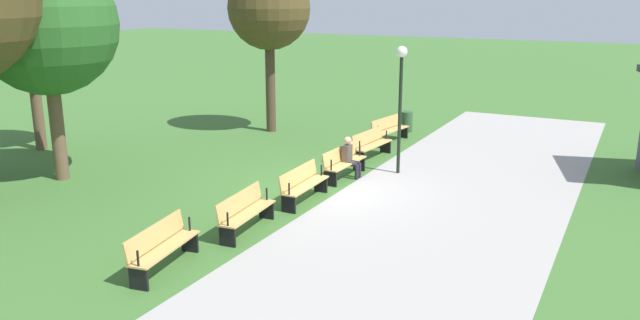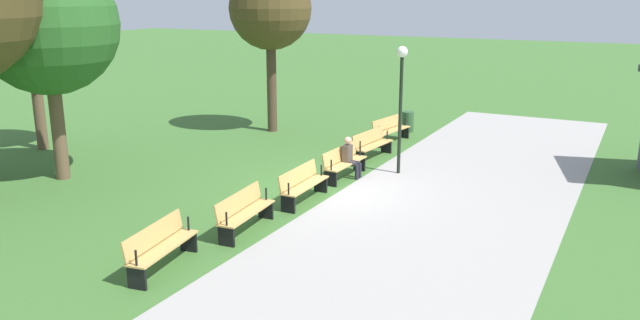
% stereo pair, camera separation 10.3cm
% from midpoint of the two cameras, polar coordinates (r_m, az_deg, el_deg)
% --- Properties ---
extents(ground_plane, '(120.00, 120.00, 0.00)m').
position_cam_midpoint_polar(ground_plane, '(17.14, 0.49, -2.67)').
color(ground_plane, '#3D6B2D').
extents(path_paving, '(26.48, 5.78, 0.01)m').
position_cam_midpoint_polar(path_paving, '(16.01, 11.02, -4.23)').
color(path_paving, '#A39E99').
rests_on(path_paving, ground).
extents(bench_0, '(1.99, 0.77, 0.89)m').
position_cam_midpoint_polar(bench_0, '(22.57, 6.16, 2.81)').
color(bench_0, tan).
rests_on(bench_0, ground).
extents(bench_1, '(1.98, 0.65, 0.89)m').
position_cam_midpoint_polar(bench_1, '(20.28, 4.49, 1.47)').
color(bench_1, tan).
rests_on(bench_1, ground).
extents(bench_2, '(1.96, 0.53, 0.89)m').
position_cam_midpoint_polar(bench_2, '(18.09, 1.96, -0.15)').
color(bench_2, tan).
rests_on(bench_2, ground).
extents(bench_3, '(1.96, 0.53, 0.89)m').
position_cam_midpoint_polar(bench_3, '(16.02, -1.74, -2.16)').
color(bench_3, tan).
rests_on(bench_3, ground).
extents(bench_4, '(1.98, 0.65, 0.89)m').
position_cam_midpoint_polar(bench_4, '(14.14, -7.04, -4.61)').
color(bench_4, tan).
rests_on(bench_4, ground).
extents(bench_5, '(1.99, 0.77, 0.89)m').
position_cam_midpoint_polar(bench_5, '(12.56, -14.38, -7.55)').
color(bench_5, tan).
rests_on(bench_5, ground).
extents(person_seated, '(0.33, 0.52, 1.20)m').
position_cam_midpoint_polar(person_seated, '(18.10, 2.57, 0.36)').
color(person_seated, '#4C4238').
rests_on(person_seated, ground).
extents(tree_0, '(2.95, 2.95, 5.72)m').
position_cam_midpoint_polar(tree_0, '(23.02, -25.14, 11.11)').
color(tree_0, brown).
rests_on(tree_0, ground).
extents(tree_3, '(3.83, 3.83, 6.27)m').
position_cam_midpoint_polar(tree_3, '(18.90, -23.74, 11.12)').
color(tree_3, brown).
rests_on(tree_3, ground).
extents(tree_4, '(3.07, 3.07, 6.17)m').
position_cam_midpoint_polar(tree_4, '(23.91, -4.78, 13.46)').
color(tree_4, '#4C3828').
rests_on(tree_4, ground).
extents(lamp_post, '(0.32, 0.32, 3.73)m').
position_cam_midpoint_polar(lamp_post, '(18.28, 7.18, 6.76)').
color(lamp_post, black).
rests_on(lamp_post, ground).
extents(trash_bin, '(0.45, 0.45, 0.78)m').
position_cam_midpoint_polar(trash_bin, '(24.44, 7.74, 3.47)').
color(trash_bin, '#2D512D').
rests_on(trash_bin, ground).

